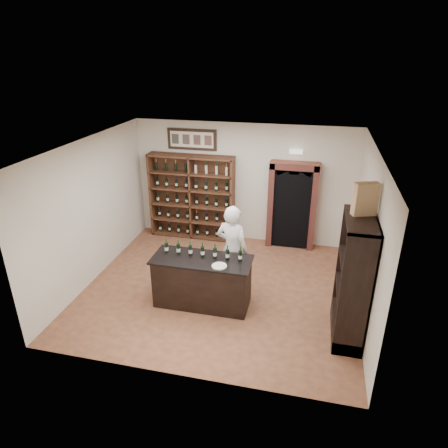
{
  "coord_description": "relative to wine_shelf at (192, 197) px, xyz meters",
  "views": [
    {
      "loc": [
        1.71,
        -6.89,
        4.63
      ],
      "look_at": [
        0.02,
        0.3,
        1.34
      ],
      "focal_mm": 32.0,
      "sensor_mm": 36.0,
      "label": 1
    }
  ],
  "objects": [
    {
      "name": "ceiling",
      "position": [
        1.3,
        -2.33,
        1.9
      ],
      "size": [
        5.5,
        5.5,
        0.0
      ],
      "primitive_type": "plane",
      "rotation": [
        3.14,
        0.0,
        0.0
      ],
      "color": "white",
      "rests_on": "wall_back"
    },
    {
      "name": "counter_bottle_5",
      "position": [
        1.58,
        -2.86,
        0.01
      ],
      "size": [
        0.07,
        0.07,
        0.3
      ],
      "color": "black",
      "rests_on": "tasting_counter"
    },
    {
      "name": "counter_bottle_6",
      "position": [
        1.82,
        -2.86,
        0.01
      ],
      "size": [
        0.07,
        0.07,
        0.3
      ],
      "color": "black",
      "rests_on": "tasting_counter"
    },
    {
      "name": "wine_crate",
      "position": [
        3.82,
        -3.05,
        1.36
      ],
      "size": [
        0.4,
        0.27,
        0.53
      ],
      "primitive_type": "cube",
      "rotation": [
        0.0,
        0.0,
        0.35
      ],
      "color": "tan",
      "rests_on": "side_cabinet"
    },
    {
      "name": "floor",
      "position": [
        1.3,
        -2.33,
        -1.1
      ],
      "size": [
        5.5,
        5.5,
        0.0
      ],
      "primitive_type": "plane",
      "color": "#995C3D",
      "rests_on": "ground"
    },
    {
      "name": "counter_bottle_4",
      "position": [
        1.34,
        -2.86,
        0.01
      ],
      "size": [
        0.07,
        0.07,
        0.3
      ],
      "color": "black",
      "rests_on": "tasting_counter"
    },
    {
      "name": "counter_bottle_1",
      "position": [
        0.62,
        -2.86,
        0.01
      ],
      "size": [
        0.07,
        0.07,
        0.3
      ],
      "color": "black",
      "rests_on": "tasting_counter"
    },
    {
      "name": "wall_left",
      "position": [
        -1.45,
        -2.33,
        0.4
      ],
      "size": [
        0.04,
        5.0,
        3.0
      ],
      "primitive_type": "cube",
      "color": "silver",
      "rests_on": "ground"
    },
    {
      "name": "wall_right",
      "position": [
        4.05,
        -2.33,
        0.4
      ],
      "size": [
        0.04,
        5.0,
        3.0
      ],
      "primitive_type": "cube",
      "color": "silver",
      "rests_on": "ground"
    },
    {
      "name": "arched_doorway",
      "position": [
        2.55,
        -0.0,
        0.04
      ],
      "size": [
        1.17,
        0.35,
        2.17
      ],
      "color": "black",
      "rests_on": "ground"
    },
    {
      "name": "emergency_light",
      "position": [
        2.55,
        0.09,
        1.3
      ],
      "size": [
        0.3,
        0.1,
        0.1
      ],
      "primitive_type": "cube",
      "color": "white",
      "rests_on": "wall_back"
    },
    {
      "name": "framed_picture",
      "position": [
        0.0,
        0.14,
        1.45
      ],
      "size": [
        1.25,
        0.04,
        0.52
      ],
      "primitive_type": "cube",
      "color": "black",
      "rests_on": "wall_back"
    },
    {
      "name": "shopkeeper",
      "position": [
        1.56,
        -2.33,
        -0.16
      ],
      "size": [
        0.78,
        0.62,
        1.87
      ],
      "primitive_type": "imported",
      "rotation": [
        0.0,
        0.0,
        2.86
      ],
      "color": "silver",
      "rests_on": "ground"
    },
    {
      "name": "plate",
      "position": [
        1.49,
        -3.14,
        -0.09
      ],
      "size": [
        0.28,
        0.28,
        0.02
      ],
      "primitive_type": "cylinder",
      "color": "silver",
      "rests_on": "tasting_counter"
    },
    {
      "name": "side_cabinet",
      "position": [
        3.82,
        -3.23,
        -0.35
      ],
      "size": [
        0.48,
        1.2,
        2.2
      ],
      "color": "black",
      "rests_on": "ground"
    },
    {
      "name": "tasting_counter",
      "position": [
        1.1,
        -2.93,
        -0.61
      ],
      "size": [
        1.88,
        0.78,
        1.0
      ],
      "color": "black",
      "rests_on": "ground"
    },
    {
      "name": "counter_bottle_3",
      "position": [
        1.1,
        -2.86,
        0.01
      ],
      "size": [
        0.07,
        0.07,
        0.3
      ],
      "color": "black",
      "rests_on": "tasting_counter"
    },
    {
      "name": "wine_shelf",
      "position": [
        0.0,
        0.0,
        0.0
      ],
      "size": [
        2.2,
        0.38,
        2.2
      ],
      "color": "#54331D",
      "rests_on": "ground"
    },
    {
      "name": "counter_bottle_0",
      "position": [
        0.38,
        -2.86,
        0.01
      ],
      "size": [
        0.07,
        0.07,
        0.3
      ],
      "color": "black",
      "rests_on": "tasting_counter"
    },
    {
      "name": "counter_bottle_2",
      "position": [
        0.86,
        -2.86,
        0.01
      ],
      "size": [
        0.07,
        0.07,
        0.3
      ],
      "color": "black",
      "rests_on": "tasting_counter"
    },
    {
      "name": "wall_back",
      "position": [
        1.3,
        0.17,
        0.4
      ],
      "size": [
        5.5,
        0.04,
        3.0
      ],
      "primitive_type": "cube",
      "color": "silver",
      "rests_on": "ground"
    }
  ]
}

